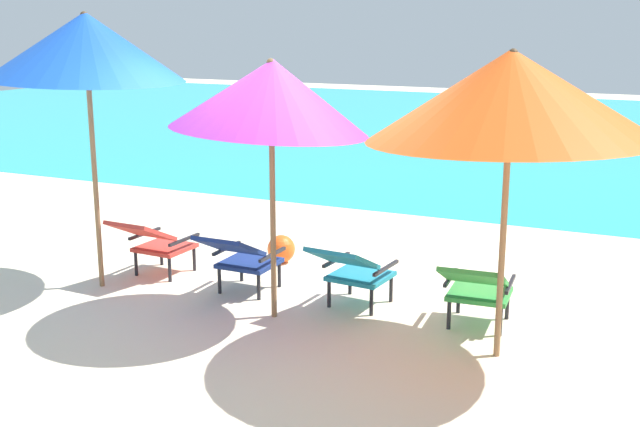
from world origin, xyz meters
name	(u,v)px	position (x,y,z in m)	size (l,w,h in m)	color
ground_plane	(420,215)	(0.00, 4.00, 0.00)	(40.00, 40.00, 0.00)	beige
ocean_band	(537,132)	(0.00, 12.93, 0.00)	(40.00, 18.00, 0.01)	#28B2B7
lounge_chair_far_left	(154,240)	(-1.67, 0.22, 0.40)	(0.58, 0.90, 0.68)	red
lounge_chair_near_left	(240,256)	(-0.58, 0.11, 0.40)	(0.55, 0.88, 0.68)	navy
lounge_chair_near_right	(352,268)	(0.56, 0.19, 0.40)	(0.61, 0.92, 0.68)	teal
lounge_chair_far_right	(477,286)	(1.72, 0.16, 0.40)	(0.60, 0.91, 0.68)	#338E3D
beach_umbrella_left	(86,46)	(-2.00, -0.23, 2.37)	(1.95, 1.93, 2.72)	olive
beach_umbrella_center	(271,95)	(-0.02, -0.26, 1.99)	(2.40, 2.39, 2.36)	olive
beach_umbrella_right	(511,95)	(2.01, -0.28, 2.07)	(2.90, 2.89, 2.45)	olive
beach_ball	(281,249)	(-0.72, 1.24, 0.15)	(0.31, 0.31, 0.31)	#EA5619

